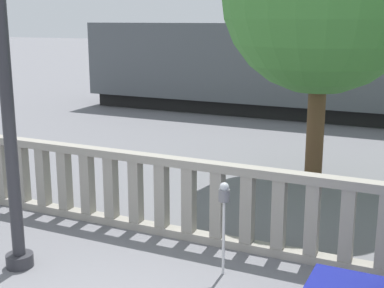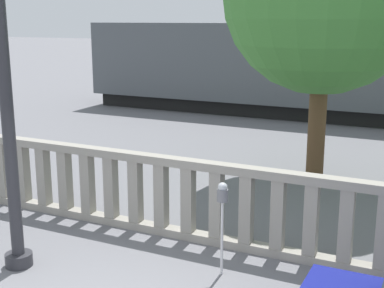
% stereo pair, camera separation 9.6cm
% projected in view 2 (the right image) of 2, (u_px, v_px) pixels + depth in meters
% --- Properties ---
extents(balustrade, '(15.02, 0.24, 1.40)m').
position_uv_depth(balustrade, '(202.00, 202.00, 8.88)').
color(balustrade, gray).
rests_on(balustrade, ground).
extents(lamppost, '(0.43, 0.43, 5.94)m').
position_uv_depth(lamppost, '(2.00, 45.00, 7.39)').
color(lamppost, '#2D2D33').
rests_on(lamppost, ground).
extents(parking_meter, '(0.16, 0.16, 1.41)m').
position_uv_depth(parking_meter, '(222.00, 202.00, 7.63)').
color(parking_meter, silver).
rests_on(parking_meter, ground).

